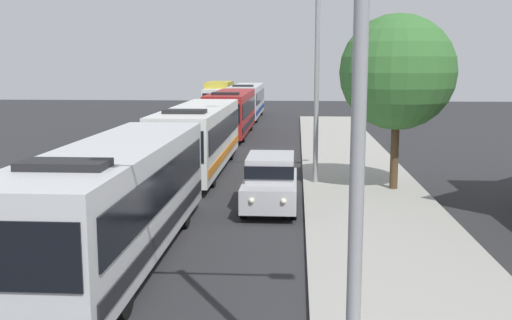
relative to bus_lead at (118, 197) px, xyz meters
name	(u,v)px	position (x,y,z in m)	size (l,w,h in m)	color
bus_lead	(118,197)	(0.00, 0.00, 0.00)	(2.58, 11.69, 3.21)	silver
bus_second_in_line	(199,136)	(0.00, 13.26, 0.00)	(2.58, 12.22, 3.21)	silver
bus_middle	(231,112)	(0.00, 27.40, 0.00)	(2.58, 11.58, 3.21)	maroon
bus_fourth_in_line	(247,100)	(0.00, 40.56, 0.00)	(2.58, 12.43, 3.21)	silver
white_suv	(271,180)	(3.70, 5.93, -0.66)	(1.86, 4.52, 1.90)	#B7B7BC
box_truck_oncoming	(219,96)	(-3.30, 46.04, 0.02)	(2.35, 7.54, 3.15)	white
streetlamp_near	(361,32)	(5.40, -7.14, 3.83)	(5.37, 0.28, 8.92)	gray
streetlamp_mid	(317,58)	(5.40, 10.10, 3.61)	(6.10, 0.28, 8.40)	gray
roadside_tree	(397,72)	(8.48, 9.01, 3.05)	(4.50, 4.50, 6.85)	#4C3823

